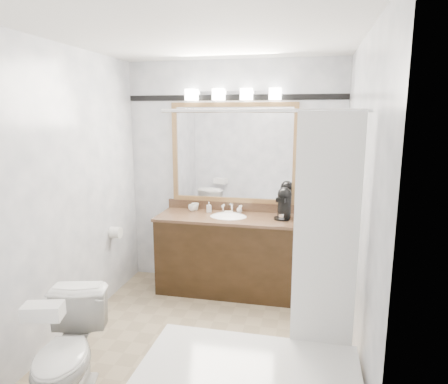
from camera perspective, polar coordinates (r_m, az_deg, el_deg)
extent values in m
cube|color=tan|center=(3.70, -2.82, -20.44)|extent=(2.40, 2.60, 0.01)
cube|color=white|center=(3.20, -3.29, 21.44)|extent=(2.40, 2.60, 0.01)
cube|color=white|center=(4.47, 1.38, 2.39)|extent=(2.40, 0.01, 2.50)
cube|color=white|center=(2.04, -12.86, -8.71)|extent=(2.40, 0.01, 2.50)
cube|color=white|center=(3.72, -21.23, -0.17)|extent=(0.01, 2.60, 2.50)
cube|color=white|center=(3.13, 18.75, -2.03)|extent=(0.01, 2.60, 2.50)
cube|color=black|center=(4.41, 0.60, -9.03)|extent=(1.50, 0.55, 0.82)
cube|color=brown|center=(4.28, 0.62, -3.69)|extent=(1.53, 0.58, 0.03)
cube|color=brown|center=(4.52, 1.31, -2.03)|extent=(1.53, 0.03, 0.10)
ellipsoid|color=white|center=(4.28, 0.62, -3.88)|extent=(0.44, 0.34, 0.14)
cube|color=#A07748|center=(4.40, 1.37, 12.37)|extent=(1.40, 0.04, 0.05)
cube|color=#A07748|center=(4.50, 1.31, -1.12)|extent=(1.40, 0.04, 0.05)
cube|color=#A07748|center=(4.59, -7.00, 5.69)|extent=(0.05, 0.04, 1.00)
cube|color=#A07748|center=(4.34, 10.15, 5.28)|extent=(0.05, 0.04, 1.00)
cube|color=white|center=(4.42, 1.35, 5.56)|extent=(1.30, 0.01, 1.00)
cube|color=silver|center=(4.39, 1.35, 14.01)|extent=(0.90, 0.05, 0.03)
cube|color=white|center=(4.45, -4.64, 13.68)|extent=(0.12, 0.12, 0.12)
cube|color=white|center=(4.37, -0.77, 13.76)|extent=(0.12, 0.12, 0.12)
cube|color=white|center=(4.32, 3.23, 13.78)|extent=(0.12, 0.12, 0.12)
cube|color=white|center=(4.28, 7.32, 13.73)|extent=(0.12, 0.12, 0.12)
cube|color=black|center=(4.41, 1.41, 13.34)|extent=(2.40, 0.01, 0.06)
cylinder|color=silver|center=(2.51, 5.40, 11.49)|extent=(1.30, 0.02, 0.02)
cube|color=white|center=(2.60, 14.32, -6.15)|extent=(0.40, 0.04, 1.55)
cylinder|color=white|center=(4.37, -15.21, -5.60)|extent=(0.11, 0.12, 0.12)
imported|color=white|center=(3.05, -21.42, -20.72)|extent=(0.57, 0.79, 0.72)
cube|color=white|center=(2.71, -24.46, -15.29)|extent=(0.25, 0.18, 0.09)
cylinder|color=black|center=(4.20, 8.27, -3.76)|extent=(0.17, 0.17, 0.02)
cylinder|color=black|center=(4.22, 8.61, -1.97)|extent=(0.14, 0.14, 0.25)
sphere|color=black|center=(4.19, 8.66, -0.33)|extent=(0.15, 0.15, 0.15)
cube|color=black|center=(4.13, 8.25, -1.09)|extent=(0.12, 0.12, 0.05)
cylinder|color=silver|center=(4.17, 8.18, -3.44)|extent=(0.06, 0.06, 0.06)
imported|color=white|center=(4.52, -4.53, -2.26)|extent=(0.12, 0.12, 0.07)
imported|color=white|center=(4.55, -4.14, -2.10)|extent=(0.09, 0.09, 0.08)
imported|color=white|center=(4.45, -2.16, -2.15)|extent=(0.07, 0.07, 0.12)
imported|color=white|center=(4.44, 2.21, -2.41)|extent=(0.07, 0.07, 0.08)
cube|color=beige|center=(4.39, 0.66, -2.92)|extent=(0.10, 0.08, 0.03)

